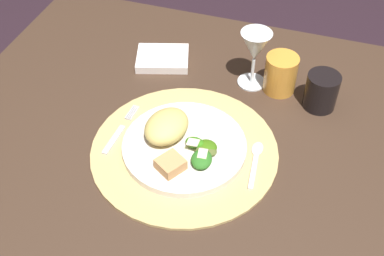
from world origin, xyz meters
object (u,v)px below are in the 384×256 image
at_px(napkin, 163,58).
at_px(wine_glass, 255,48).
at_px(spoon, 256,157).
at_px(dining_table, 210,183).
at_px(amber_tumbler, 281,74).
at_px(dinner_plate, 184,146).
at_px(fork, 120,131).
at_px(dark_tumbler, 321,91).

relative_size(napkin, wine_glass, 0.90).
height_order(spoon, napkin, napkin).
bearing_deg(dining_table, wine_glass, 81.77).
height_order(wine_glass, amber_tumbler, wine_glass).
height_order(dinner_plate, amber_tumbler, amber_tumbler).
distance_m(wine_glass, amber_tumbler, 0.08).
distance_m(fork, napkin, 0.27).
bearing_deg(dinner_plate, wine_glass, 72.60).
height_order(fork, dark_tumbler, dark_tumbler).
distance_m(dinner_plate, fork, 0.15).
xyz_separation_m(fork, amber_tumbler, (0.29, 0.25, 0.04)).
bearing_deg(wine_glass, dinner_plate, -107.40).
xyz_separation_m(wine_glass, dark_tumbler, (0.16, -0.03, -0.06)).
bearing_deg(fork, wine_glass, 48.14).
relative_size(dining_table, dinner_plate, 4.72).
distance_m(dinner_plate, wine_glass, 0.28).
xyz_separation_m(dining_table, dinner_plate, (-0.05, -0.03, 0.14)).
height_order(fork, spoon, spoon).
height_order(dinner_plate, napkin, dinner_plate).
distance_m(dining_table, dark_tumbler, 0.32).
xyz_separation_m(amber_tumbler, dark_tumbler, (0.10, -0.03, -0.00)).
relative_size(fork, dark_tumbler, 1.83).
relative_size(spoon, napkin, 1.00).
bearing_deg(fork, dark_tumbler, 29.89).
relative_size(dinner_plate, wine_glass, 1.81).
xyz_separation_m(dining_table, amber_tumbler, (0.10, 0.22, 0.17)).
relative_size(fork, wine_glass, 1.09).
bearing_deg(fork, dinner_plate, -1.37).
bearing_deg(dinner_plate, dining_table, 34.39).
distance_m(napkin, wine_glass, 0.25).
distance_m(dining_table, spoon, 0.17).
distance_m(spoon, dark_tumbler, 0.23).
relative_size(dining_table, dark_tumbler, 14.35).
bearing_deg(dinner_plate, dark_tumbler, 43.15).
bearing_deg(wine_glass, dining_table, -98.23).
bearing_deg(dark_tumbler, amber_tumbler, 164.09).
relative_size(dinner_plate, napkin, 2.01).
bearing_deg(dinner_plate, spoon, 8.79).
height_order(spoon, wine_glass, wine_glass).
bearing_deg(napkin, dinner_plate, -61.11).
xyz_separation_m(spoon, napkin, (-0.29, 0.25, 0.00)).
bearing_deg(wine_glass, napkin, 177.23).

